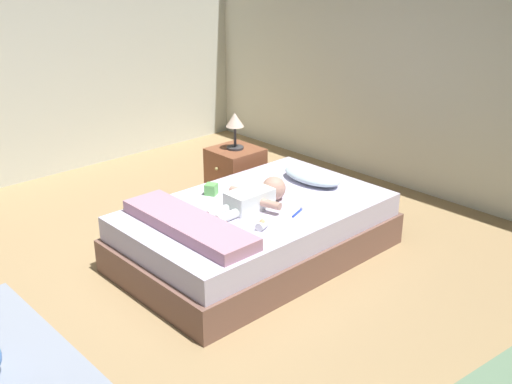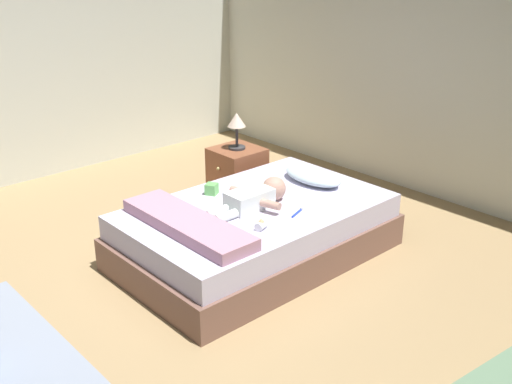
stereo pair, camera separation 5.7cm
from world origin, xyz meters
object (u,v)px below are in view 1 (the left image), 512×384
(pillow, at_px, (312,176))
(baby_bottle, at_px, (262,225))
(bed, at_px, (256,231))
(lamp, at_px, (235,124))
(nightstand, at_px, (236,174))
(toothbrush, at_px, (298,212))
(baby, at_px, (256,197))
(toy_block, at_px, (211,189))

(pillow, distance_m, baby_bottle, 0.96)
(bed, bearing_deg, lamp, 146.48)
(pillow, height_order, nightstand, pillow)
(pillow, bearing_deg, toothbrush, -56.85)
(bed, bearing_deg, baby, -46.94)
(baby, distance_m, toy_block, 0.40)
(pillow, xyz_separation_m, nightstand, (-0.90, -0.02, -0.23))
(bed, relative_size, pillow, 3.75)
(pillow, bearing_deg, bed, -87.04)
(lamp, bearing_deg, toothbrush, -22.09)
(baby, bearing_deg, nightstand, 146.20)
(nightstand, bearing_deg, toy_block, -52.55)
(bed, height_order, lamp, lamp)
(pillow, xyz_separation_m, toothbrush, (0.34, -0.53, -0.04))
(baby_bottle, bearing_deg, toy_block, 168.94)
(toy_block, distance_m, baby_bottle, 0.72)
(toy_block, height_order, baby_bottle, toy_block)
(lamp, distance_m, toy_block, 0.96)
(nightstand, bearing_deg, baby_bottle, -34.54)
(baby_bottle, bearing_deg, bed, 142.67)
(toothbrush, height_order, lamp, lamp)
(toothbrush, distance_m, nightstand, 1.36)
(bed, height_order, baby, baby)
(baby_bottle, bearing_deg, baby, 143.27)
(toy_block, bearing_deg, lamp, 127.45)
(pillow, bearing_deg, baby_bottle, -67.95)
(baby, distance_m, toothbrush, 0.33)
(baby, height_order, nightstand, baby)
(bed, bearing_deg, baby_bottle, -37.33)
(bed, distance_m, pillow, 0.69)
(toothbrush, bearing_deg, lamp, 157.91)
(nightstand, distance_m, lamp, 0.47)
(bed, xyz_separation_m, baby, (0.02, -0.02, 0.29))
(pillow, xyz_separation_m, lamp, (-0.90, -0.02, 0.24))
(lamp, bearing_deg, bed, -33.52)
(toothbrush, relative_size, lamp, 0.48)
(bed, xyz_separation_m, pillow, (-0.03, 0.64, 0.27))
(toy_block, relative_size, baby_bottle, 1.11)
(pillow, relative_size, nightstand, 1.09)
(nightstand, bearing_deg, pillow, 1.25)
(toothbrush, height_order, nightstand, nightstand)
(toothbrush, bearing_deg, toy_block, -161.71)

